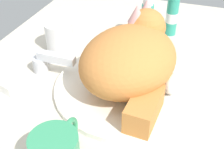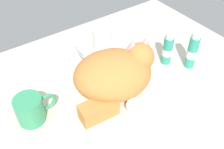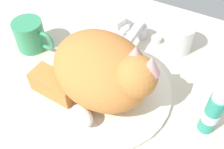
{
  "view_description": "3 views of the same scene",
  "coord_description": "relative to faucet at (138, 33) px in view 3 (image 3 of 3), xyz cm",
  "views": [
    {
      "loc": [
        -50.29,
        -13.5,
        42.05
      ],
      "look_at": [
        -1.17,
        3.3,
        4.22
      ],
      "focal_mm": 46.93,
      "sensor_mm": 36.0,
      "label": 1
    },
    {
      "loc": [
        -32.19,
        -45.87,
        59.32
      ],
      "look_at": [
        0.88,
        1.57,
        6.31
      ],
      "focal_mm": 41.1,
      "sensor_mm": 36.0,
      "label": 2
    },
    {
      "loc": [
        20.45,
        -33.58,
        50.92
      ],
      "look_at": [
        1.62,
        2.07,
        4.76
      ],
      "focal_mm": 42.89,
      "sensor_mm": 36.0,
      "label": 3
    }
  ],
  "objects": [
    {
      "name": "coffee_mug",
      "position": [
        -24.43,
        -16.0,
        1.46
      ],
      "size": [
        11.85,
        7.85,
        8.2
      ],
      "color": "#389966",
      "rests_on": "ground_plane"
    },
    {
      "name": "ground_plane",
      "position": [
        0.0,
        -20.75,
        -4.14
      ],
      "size": [
        110.0,
        82.5,
        3.0
      ],
      "primitive_type": "cube",
      "color": "beige"
    },
    {
      "name": "rinse_cup",
      "position": [
        11.0,
        1.78,
        1.28
      ],
      "size": [
        7.25,
        7.25,
        7.84
      ],
      "color": "white",
      "rests_on": "ground_plane"
    },
    {
      "name": "faucet",
      "position": [
        0.0,
        0.0,
        0.0
      ],
      "size": [
        12.6,
        11.23,
        5.88
      ],
      "color": "silver",
      "rests_on": "ground_plane"
    },
    {
      "name": "sink_basin",
      "position": [
        0.0,
        -20.75,
        -2.06
      ],
      "size": [
        32.99,
        32.99,
        1.16
      ],
      "primitive_type": "cylinder",
      "color": "white",
      "rests_on": "ground_plane"
    },
    {
      "name": "cat",
      "position": [
        0.75,
        -21.27,
        5.54
      ],
      "size": [
        28.92,
        25.7,
        16.15
      ],
      "color": "#D17F3D",
      "rests_on": "sink_basin"
    },
    {
      "name": "soap_dish",
      "position": [
        -8.83,
        2.47,
        -2.04
      ],
      "size": [
        9.0,
        6.4,
        1.2
      ],
      "primitive_type": "cube",
      "color": "white",
      "rests_on": "ground_plane"
    },
    {
      "name": "soap_bar",
      "position": [
        -8.83,
        2.47,
        -0.23
      ],
      "size": [
        7.4,
        5.75,
        2.43
      ],
      "primitive_type": "cube",
      "rotation": [
        0.0,
        0.0,
        -0.3
      ],
      "color": "white",
      "rests_on": "soap_dish"
    },
    {
      "name": "toothpaste_bottle",
      "position": [
        24.49,
        -19.07,
        3.06
      ],
      "size": [
        3.44,
        3.44,
        12.3
      ],
      "color": "teal",
      "rests_on": "ground_plane"
    }
  ]
}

